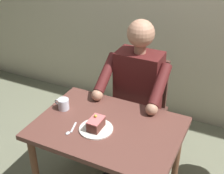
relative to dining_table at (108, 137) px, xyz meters
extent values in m
cube|color=brown|center=(0.00, 0.00, 0.08)|extent=(0.99, 0.70, 0.04)
cylinder|color=brown|center=(0.43, 0.29, -0.27)|extent=(0.05, 0.05, 0.70)
cylinder|color=brown|center=(-0.43, -0.29, -0.27)|extent=(0.05, 0.05, 0.70)
cylinder|color=brown|center=(0.43, -0.29, -0.27)|extent=(0.05, 0.05, 0.70)
cube|color=#4C2D27|center=(0.00, -0.58, -0.18)|extent=(0.42, 0.42, 0.04)
cube|color=#4C2D27|center=(0.00, -0.77, 0.06)|extent=(0.38, 0.04, 0.45)
cylinder|color=#4C2D27|center=(-0.18, -0.40, -0.40)|extent=(0.04, 0.04, 0.44)
cylinder|color=#4C2D27|center=(0.18, -0.40, -0.40)|extent=(0.04, 0.04, 0.44)
cylinder|color=#4C2D27|center=(-0.18, -0.76, -0.40)|extent=(0.04, 0.04, 0.44)
cylinder|color=#4C2D27|center=(0.18, -0.76, -0.40)|extent=(0.04, 0.04, 0.44)
cube|color=#501A1A|center=(0.00, -0.56, 0.13)|extent=(0.36, 0.22, 0.58)
sphere|color=tan|center=(0.00, -0.56, 0.57)|extent=(0.21, 0.21, 0.21)
cylinder|color=tan|center=(0.00, -0.56, 0.45)|extent=(0.09, 0.09, 0.06)
cylinder|color=#501A1A|center=(-0.22, -0.42, 0.26)|extent=(0.08, 0.33, 0.26)
sphere|color=tan|center=(-0.22, -0.26, 0.14)|extent=(0.09, 0.09, 0.09)
cylinder|color=#501A1A|center=(0.22, -0.42, 0.26)|extent=(0.08, 0.33, 0.26)
sphere|color=tan|center=(0.22, -0.26, 0.14)|extent=(0.09, 0.09, 0.09)
cylinder|color=#303731|center=(-0.09, -0.44, -0.18)|extent=(0.13, 0.38, 0.14)
cylinder|color=#303731|center=(0.09, -0.44, -0.18)|extent=(0.13, 0.38, 0.14)
cylinder|color=#303731|center=(-0.09, -0.26, -0.41)|extent=(0.11, 0.11, 0.42)
cylinder|color=#303731|center=(0.09, -0.26, -0.41)|extent=(0.11, 0.11, 0.42)
cylinder|color=silver|center=(0.05, 0.07, 0.10)|extent=(0.23, 0.23, 0.01)
cube|color=brown|center=(0.05, 0.07, 0.14)|extent=(0.08, 0.13, 0.07)
cube|color=#D06667|center=(0.05, 0.07, 0.17)|extent=(0.08, 0.13, 0.01)
sphere|color=gold|center=(0.06, 0.05, 0.19)|extent=(0.02, 0.02, 0.02)
cylinder|color=silver|center=(0.38, -0.05, 0.14)|extent=(0.08, 0.08, 0.08)
torus|color=silver|center=(0.44, -0.05, 0.14)|extent=(0.05, 0.01, 0.05)
cylinder|color=black|center=(0.38, -0.05, 0.17)|extent=(0.07, 0.07, 0.01)
cube|color=silver|center=(0.20, 0.12, 0.10)|extent=(0.04, 0.11, 0.01)
ellipsoid|color=silver|center=(0.20, 0.19, 0.10)|extent=(0.03, 0.04, 0.01)
camera|label=1|loc=(-0.75, 1.48, 1.36)|focal=49.04mm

